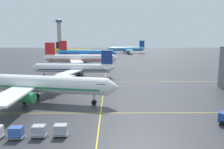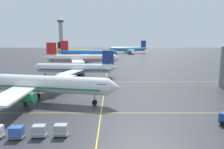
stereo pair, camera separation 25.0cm
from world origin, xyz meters
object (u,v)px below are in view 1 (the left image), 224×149
Objects in this scene: airliner_third_row at (80,59)px; baggage_cart_row_middle at (39,131)px; baggage_cart_row_second at (16,133)px; baggage_cart_row_fourth at (61,130)px; airliner_far_right_stand at (73,51)px; airliner_distant_taxiway at (127,49)px; control_tower at (59,32)px; airliner_front_gate at (36,84)px; airliner_far_left_stand at (86,53)px; airliner_second_row at (74,68)px.

airliner_third_row reaches higher than baggage_cart_row_middle.
baggage_cart_row_fourth is (6.43, 0.85, 0.00)m from baggage_cart_row_second.
airliner_far_right_stand is 12.71× the size of baggage_cart_row_middle.
airliner_third_row is 107.38m from airliner_distant_taxiway.
control_tower reaches higher than airliner_third_row.
airliner_front_gate is 14.18× the size of baggage_cart_row_middle.
airliner_far_right_stand is at bearing 113.07° from airliner_far_left_stand.
airliner_distant_taxiway is (32.64, 63.94, -0.25)m from airliner_far_left_stand.
airliner_far_right_stand is (-14.84, 34.84, -0.55)m from airliner_far_left_stand.
control_tower is at bearing 103.68° from airliner_second_row.
airliner_distant_taxiway is (47.48, 29.10, 0.30)m from airliner_far_right_stand.
airliner_third_row is at bearing 93.50° from airliner_second_row.
airliner_third_row reaches higher than airliner_front_gate.
airliner_far_left_stand reaches higher than airliner_far_right_stand.
airliner_distant_taxiway is 14.09× the size of baggage_cart_row_middle.
airliner_distant_taxiway is at bearing 82.79° from baggage_cart_row_fourth.
airliner_third_row is (1.62, 65.60, 0.06)m from airliner_front_gate.
airliner_far_left_stand is 1.17× the size of airliner_far_right_stand.
airliner_distant_taxiway reaches higher than airliner_second_row.
airliner_far_right_stand reaches higher than baggage_cart_row_middle.
airliner_far_left_stand reaches higher than airliner_distant_taxiway.
airliner_far_left_stand is (0.96, 104.16, 0.21)m from airliner_front_gate.
airliner_far_left_stand is at bearing 91.12° from baggage_cart_row_second.
baggage_cart_row_middle is at bearing -87.39° from airliner_far_left_stand.
airliner_front_gate reaches higher than baggage_cart_row_second.
airliner_distant_taxiway is (30.00, 134.88, 0.64)m from airliner_second_row.
airliner_far_left_stand is 14.92× the size of baggage_cart_row_second.
baggage_cart_row_second is 1.00× the size of baggage_cart_row_middle.
airliner_far_left_stand reaches higher than airliner_second_row.
airliner_far_left_stand is 1.06× the size of airliner_distant_taxiway.
airliner_distant_taxiway is 14.09× the size of baggage_cart_row_fourth.
airliner_far_right_stand is (-17.48, 105.78, 0.34)m from airliner_second_row.
airliner_far_left_stand is at bearing 90.98° from airliner_third_row.
baggage_cart_row_middle is at bearing -98.17° from airliner_distant_taxiway.
airliner_front_gate is 1.01× the size of airliner_distant_taxiway.
airliner_far_left_stand is 161.67m from control_tower.
baggage_cart_row_second is at bearing -172.48° from baggage_cart_row_fourth.
airliner_far_right_stand is at bearing 95.70° from airliner_front_gate.
airliner_distant_taxiway is 190.00m from baggage_cart_row_middle.
airliner_front_gate is at bearing -84.30° from airliner_far_right_stand.
baggage_cart_row_middle is 3.23m from baggage_cart_row_fourth.
airliner_far_left_stand reaches higher than airliner_front_gate.
baggage_cart_row_middle is (-26.98, -188.05, -3.15)m from airliner_distant_taxiway.
baggage_cart_row_second is 0.07× the size of control_tower.
airliner_distant_taxiway is at bearing 72.67° from airliner_third_row.
baggage_cart_row_fourth is at bearing 5.64° from baggage_cart_row_middle.
baggage_cart_row_fourth is at bearing -97.21° from airliner_distant_taxiway.
airliner_far_right_stand is 160.42m from baggage_cart_row_fourth.
airliner_third_row is at bearing 95.51° from baggage_cart_row_fourth.
airliner_far_right_stand is 0.90× the size of airliner_distant_taxiway.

